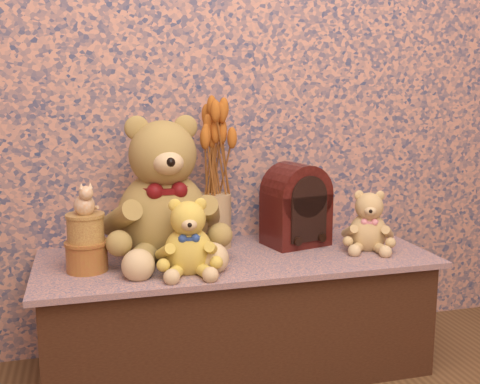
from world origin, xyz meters
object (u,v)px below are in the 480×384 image
object	(u,v)px
teddy_small	(368,218)
biscuit_tin_lower	(87,256)
cathedral_radio	(296,204)
ceramic_vase	(215,221)
cat_figurine	(84,198)
teddy_large	(162,182)
teddy_medium	(188,233)

from	to	relation	value
teddy_small	biscuit_tin_lower	bearing A→B (deg)	-157.77
cathedral_radio	ceramic_vase	bearing A→B (deg)	157.61
teddy_small	cat_figurine	xyz separation A→B (m)	(-1.01, 0.01, 0.12)
teddy_large	ceramic_vase	xyz separation A→B (m)	(0.20, 0.07, -0.17)
ceramic_vase	biscuit_tin_lower	bearing A→B (deg)	-159.83
teddy_medium	cathedral_radio	distance (m)	0.51
teddy_medium	biscuit_tin_lower	world-z (taller)	teddy_medium
teddy_medium	ceramic_vase	xyz separation A→B (m)	(0.15, 0.27, -0.03)
teddy_large	cat_figurine	size ratio (longest dim) A/B	4.89
teddy_medium	ceramic_vase	bearing A→B (deg)	66.74
cat_figurine	biscuit_tin_lower	bearing A→B (deg)	0.00
teddy_large	teddy_small	size ratio (longest dim) A/B	2.25
ceramic_vase	teddy_small	bearing A→B (deg)	-18.28
teddy_small	biscuit_tin_lower	world-z (taller)	teddy_small
teddy_medium	cathedral_radio	bearing A→B (deg)	32.00
cathedral_radio	ceramic_vase	size ratio (longest dim) A/B	1.55
biscuit_tin_lower	cat_figurine	distance (m)	0.19
teddy_large	teddy_medium	xyz separation A→B (m)	(0.05, -0.20, -0.14)
cat_figurine	ceramic_vase	bearing A→B (deg)	4.91
teddy_small	ceramic_vase	bearing A→B (deg)	-175.70
cathedral_radio	biscuit_tin_lower	world-z (taller)	cathedral_radio
teddy_medium	cathedral_radio	xyz separation A→B (m)	(0.45, 0.22, 0.03)
teddy_small	ceramic_vase	distance (m)	0.57
teddy_large	biscuit_tin_lower	bearing A→B (deg)	-161.64
teddy_medium	teddy_small	world-z (taller)	teddy_medium
teddy_small	cathedral_radio	bearing A→B (deg)	173.39
teddy_large	cathedral_radio	size ratio (longest dim) A/B	1.71
cathedral_radio	teddy_large	bearing A→B (deg)	168.92
teddy_large	cathedral_radio	world-z (taller)	teddy_large
teddy_large	ceramic_vase	distance (m)	0.27
ceramic_vase	biscuit_tin_lower	size ratio (longest dim) A/B	1.51
teddy_medium	ceramic_vase	distance (m)	0.31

